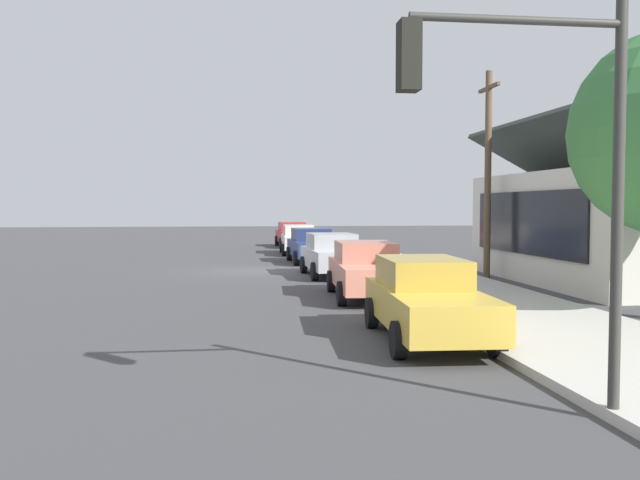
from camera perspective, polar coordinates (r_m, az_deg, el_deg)
The scene contains 12 objects.
ground_plane at distance 27.28m, azimuth -5.31°, elevation -2.65°, with size 120.00×120.00×0.00m, color #424244.
sidewalk_curb at distance 28.05m, azimuth 6.21°, elevation -2.34°, with size 60.00×4.20×0.16m, color beige.
car_cherry at distance 43.33m, azimuth -2.36°, elevation 0.50°, with size 4.67×2.11×1.59m.
car_ivory at distance 36.78m, azimuth -1.81°, elevation 0.07°, with size 4.64×2.10×1.59m.
car_navy at distance 31.22m, azimuth -0.69°, elevation -0.43°, with size 4.47×2.17×1.59m.
car_silver at distance 25.22m, azimuth 1.12°, elevation -1.23°, with size 4.55×2.21×1.59m.
car_coral at distance 19.32m, azimuth 4.02°, elevation -2.50°, with size 4.81×2.22×1.59m.
car_mustard at distance 13.37m, azimuth 9.02°, elevation -4.96°, with size 4.82×2.14×1.59m.
storefront_building at distance 25.10m, azimuth 23.73°, elevation 1.27°, with size 10.75×6.67×5.59m.
traffic_light_main at distance 8.40m, azimuth 17.83°, elevation 8.61°, with size 0.37×2.79×5.20m.
utility_pole_wooden at distance 25.17m, azimuth 14.09°, elevation 5.77°, with size 1.80×0.24×7.50m.
fire_hydrant_red at distance 25.99m, azimuth 4.13°, elevation -1.82°, with size 0.22×0.22×0.71m.
Camera 1 is at (27.14, -1.02, 2.64)m, focal length 37.63 mm.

